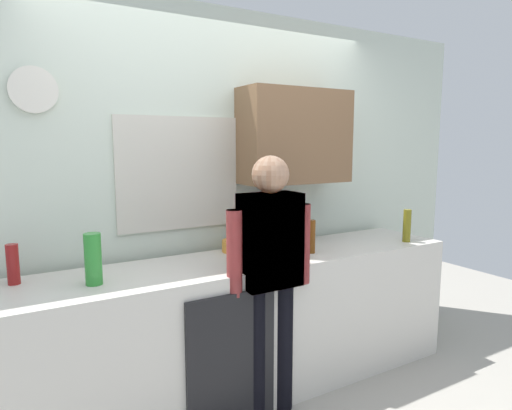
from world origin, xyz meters
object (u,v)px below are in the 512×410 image
(bottle_olive_oil, at_px, (407,226))
(bottle_clear_soda, at_px, (93,259))
(bottle_red_vinegar, at_px, (13,264))
(bottle_amber_beer, at_px, (311,237))
(bottle_dark_sauce, at_px, (239,247))
(person_at_sink, at_px, (270,265))
(person_guest, at_px, (270,265))
(coffee_maker, at_px, (272,225))
(cup_blue_mug, at_px, (275,252))
(mixing_bowl, at_px, (238,246))

(bottle_olive_oil, bearing_deg, bottle_clear_soda, 176.70)
(bottle_red_vinegar, bearing_deg, bottle_clear_soda, -30.85)
(bottle_amber_beer, xyz_separation_m, bottle_red_vinegar, (-1.80, 0.26, -0.00))
(bottle_dark_sauce, bearing_deg, bottle_clear_soda, -177.38)
(person_at_sink, relative_size, person_guest, 1.00)
(coffee_maker, height_order, cup_blue_mug, coffee_maker)
(bottle_red_vinegar, height_order, cup_blue_mug, bottle_red_vinegar)
(bottle_red_vinegar, height_order, bottle_olive_oil, bottle_olive_oil)
(coffee_maker, relative_size, bottle_red_vinegar, 1.50)
(bottle_red_vinegar, bearing_deg, bottle_olive_oil, -7.60)
(mixing_bowl, distance_m, person_at_sink, 0.51)
(coffee_maker, relative_size, person_guest, 0.21)
(person_at_sink, xyz_separation_m, person_guest, (0.00, 0.00, 0.00))
(bottle_red_vinegar, xyz_separation_m, bottle_clear_soda, (0.37, -0.22, 0.03))
(bottle_dark_sauce, xyz_separation_m, person_guest, (0.05, -0.29, -0.06))
(bottle_olive_oil, bearing_deg, person_at_sink, -174.83)
(bottle_dark_sauce, xyz_separation_m, bottle_red_vinegar, (-1.28, 0.18, 0.02))
(bottle_dark_sauce, relative_size, bottle_olive_oil, 0.72)
(cup_blue_mug, height_order, mixing_bowl, cup_blue_mug)
(coffee_maker, distance_m, bottle_amber_beer, 0.36)
(bottle_amber_beer, height_order, cup_blue_mug, bottle_amber_beer)
(person_at_sink, bearing_deg, person_guest, 0.00)
(coffee_maker, bearing_deg, bottle_red_vinegar, -177.40)
(bottle_dark_sauce, relative_size, person_at_sink, 0.11)
(person_at_sink, bearing_deg, coffee_maker, 67.59)
(bottle_red_vinegar, xyz_separation_m, cup_blue_mug, (1.49, -0.29, -0.06))
(bottle_olive_oil, distance_m, person_at_sink, 1.32)
(bottle_dark_sauce, xyz_separation_m, bottle_clear_soda, (-0.91, -0.04, 0.05))
(bottle_dark_sauce, bearing_deg, person_guest, -80.02)
(cup_blue_mug, distance_m, person_guest, 0.24)
(cup_blue_mug, bearing_deg, bottle_olive_oil, -2.93)
(coffee_maker, bearing_deg, person_at_sink, -123.63)
(bottle_dark_sauce, bearing_deg, bottle_olive_oil, -7.20)
(bottle_olive_oil, relative_size, person_at_sink, 0.16)
(bottle_amber_beer, xyz_separation_m, person_guest, (-0.46, -0.21, -0.08))
(bottle_amber_beer, bearing_deg, mixing_bowl, 144.58)
(bottle_amber_beer, distance_m, person_at_sink, 0.52)
(bottle_red_vinegar, bearing_deg, person_guest, -19.51)
(bottle_clear_soda, height_order, cup_blue_mug, bottle_clear_soda)
(cup_blue_mug, distance_m, mixing_bowl, 0.34)
(bottle_dark_sauce, height_order, cup_blue_mug, bottle_dark_sauce)
(bottle_dark_sauce, relative_size, bottle_red_vinegar, 0.82)
(cup_blue_mug, bearing_deg, person_at_sink, -130.68)
(cup_blue_mug, bearing_deg, bottle_clear_soda, 176.32)
(bottle_red_vinegar, relative_size, person_at_sink, 0.14)
(person_at_sink, bearing_deg, bottle_dark_sauce, 111.20)
(bottle_olive_oil, distance_m, bottle_clear_soda, 2.28)
(bottle_amber_beer, bearing_deg, coffee_maker, 106.32)
(bottle_amber_beer, height_order, bottle_red_vinegar, bottle_amber_beer)
(person_at_sink, height_order, person_guest, same)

